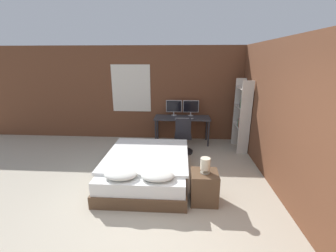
{
  "coord_description": "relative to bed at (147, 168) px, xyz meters",
  "views": [
    {
      "loc": [
        0.39,
        -2.64,
        2.34
      ],
      "look_at": [
        0.06,
        2.65,
        0.75
      ],
      "focal_mm": 24.0,
      "sensor_mm": 36.0,
      "label": 1
    }
  ],
  "objects": [
    {
      "name": "ground_plane",
      "position": [
        0.29,
        -1.38,
        -0.26
      ],
      "size": [
        20.0,
        20.0,
        0.0
      ],
      "primitive_type": "plane",
      "color": "#B2A893"
    },
    {
      "name": "wall_back",
      "position": [
        0.27,
        2.51,
        1.1
      ],
      "size": [
        12.0,
        0.08,
        2.7
      ],
      "color": "brown",
      "rests_on": "ground_plane"
    },
    {
      "name": "wall_side_right",
      "position": [
        2.43,
        0.12,
        1.09
      ],
      "size": [
        0.06,
        12.0,
        2.7
      ],
      "color": "brown",
      "rests_on": "ground_plane"
    },
    {
      "name": "bed",
      "position": [
        0.0,
        0.0,
        0.0
      ],
      "size": [
        1.63,
        2.06,
        0.58
      ],
      "color": "brown",
      "rests_on": "ground_plane"
    },
    {
      "name": "nightstand",
      "position": [
        1.08,
        -0.66,
        0.02
      ],
      "size": [
        0.45,
        0.43,
        0.54
      ],
      "color": "brown",
      "rests_on": "ground_plane"
    },
    {
      "name": "bedside_lamp",
      "position": [
        1.08,
        -0.66,
        0.44
      ],
      "size": [
        0.16,
        0.16,
        0.26
      ],
      "color": "gray",
      "rests_on": "nightstand"
    },
    {
      "name": "desk",
      "position": [
        0.7,
        2.13,
        0.41
      ],
      "size": [
        1.56,
        0.61,
        0.76
      ],
      "color": "#38383D",
      "rests_on": "ground_plane"
    },
    {
      "name": "monitor_left",
      "position": [
        0.45,
        2.34,
        0.76
      ],
      "size": [
        0.45,
        0.16,
        0.45
      ],
      "color": "#B7B7BC",
      "rests_on": "desk"
    },
    {
      "name": "monitor_right",
      "position": [
        0.94,
        2.34,
        0.76
      ],
      "size": [
        0.45,
        0.16,
        0.45
      ],
      "color": "#B7B7BC",
      "rests_on": "desk"
    },
    {
      "name": "keyboard",
      "position": [
        0.7,
        1.93,
        0.51
      ],
      "size": [
        0.38,
        0.13,
        0.02
      ],
      "color": "#B7B7BC",
      "rests_on": "desk"
    },
    {
      "name": "computer_mouse",
      "position": [
        0.98,
        1.93,
        0.52
      ],
      "size": [
        0.07,
        0.05,
        0.04
      ],
      "color": "#B7B7BC",
      "rests_on": "desk"
    },
    {
      "name": "office_chair",
      "position": [
        0.72,
        1.38,
        0.12
      ],
      "size": [
        0.52,
        0.52,
        0.95
      ],
      "color": "black",
      "rests_on": "ground_plane"
    },
    {
      "name": "bookshelf",
      "position": [
        2.24,
        1.69,
        0.74
      ],
      "size": [
        0.27,
        0.7,
        1.85
      ],
      "color": "beige",
      "rests_on": "ground_plane"
    }
  ]
}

